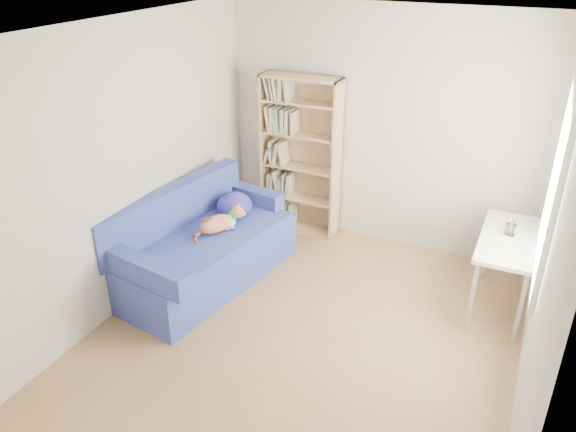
# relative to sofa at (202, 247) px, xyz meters

# --- Properties ---
(ground) EXTENTS (4.00, 4.00, 0.00)m
(ground) POSITION_rel_sofa_xyz_m (1.32, -0.41, -0.36)
(ground) COLOR olive
(ground) RESTS_ON ground
(room_shell) EXTENTS (3.54, 4.04, 2.62)m
(room_shell) POSITION_rel_sofa_xyz_m (1.42, -0.38, 1.28)
(room_shell) COLOR silver
(room_shell) RESTS_ON ground
(sofa) EXTENTS (1.22, 2.08, 0.95)m
(sofa) POSITION_rel_sofa_xyz_m (0.00, 0.00, 0.00)
(sofa) COLOR navy
(sofa) RESTS_ON ground
(bookshelf) EXTENTS (0.92, 0.28, 1.83)m
(bookshelf) POSITION_rel_sofa_xyz_m (0.44, 1.43, 0.49)
(bookshelf) COLOR tan
(bookshelf) RESTS_ON ground
(desk) EXTENTS (0.49, 1.08, 0.75)m
(desk) POSITION_rel_sofa_xyz_m (2.80, 0.74, 0.31)
(desk) COLOR white
(desk) RESTS_ON ground
(pen_cup) EXTENTS (0.09, 0.09, 0.17)m
(pen_cup) POSITION_rel_sofa_xyz_m (2.79, 0.80, 0.46)
(pen_cup) COLOR white
(pen_cup) RESTS_ON desk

